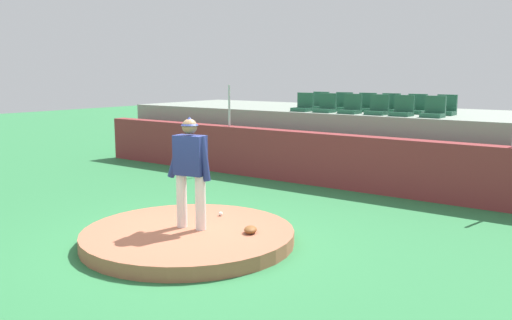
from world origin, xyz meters
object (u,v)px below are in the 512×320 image
object	(u,v)px
stadium_chair_7	(343,105)
stadium_chair_11	(446,109)
stadium_chair_1	(326,106)
stadium_chair_3	(378,108)
pitcher	(190,164)
stadium_chair_0	(304,105)
stadium_chair_4	(403,109)
baseball	(221,214)
stadium_chair_5	(434,111)
stadium_chair_8	(366,106)
stadium_chair_10	(416,108)
stadium_chair_6	(319,104)
fielding_glove	(250,230)
stadium_chair_2	(351,107)
stadium_chair_9	(390,107)

from	to	relation	value
stadium_chair_7	stadium_chair_11	world-z (taller)	same
stadium_chair_1	stadium_chair_3	distance (m)	1.44
pitcher	stadium_chair_0	bearing A→B (deg)	94.44
stadium_chair_11	stadium_chair_4	bearing A→B (deg)	51.53
baseball	stadium_chair_4	bearing A→B (deg)	78.10
pitcher	stadium_chair_5	bearing A→B (deg)	63.37
pitcher	stadium_chair_8	bearing A→B (deg)	81.61
stadium_chair_1	stadium_chair_10	xyz separation A→B (m)	(2.10, 0.91, 0.00)
stadium_chair_5	stadium_chair_6	size ratio (longest dim) A/B	1.00
stadium_chair_6	stadium_chair_10	bearing A→B (deg)	-179.78
pitcher	fielding_glove	bearing A→B (deg)	9.77
stadium_chair_2	stadium_chair_11	world-z (taller)	same
stadium_chair_3	stadium_chair_11	size ratio (longest dim) A/B	1.00
fielding_glove	stadium_chair_4	size ratio (longest dim) A/B	0.60
stadium_chair_0	stadium_chair_8	size ratio (longest dim) A/B	1.00
stadium_chair_2	stadium_chair_7	distance (m)	1.14
stadium_chair_7	stadium_chair_10	world-z (taller)	same
stadium_chair_0	stadium_chair_6	bearing A→B (deg)	-88.79
stadium_chair_0	stadium_chair_5	distance (m)	3.53
baseball	stadium_chair_1	bearing A→B (deg)	99.75
pitcher	baseball	bearing A→B (deg)	86.34
pitcher	stadium_chair_5	size ratio (longest dim) A/B	3.64
stadium_chair_9	stadium_chair_2	bearing A→B (deg)	54.49
fielding_glove	stadium_chair_6	size ratio (longest dim) A/B	0.60
stadium_chair_1	stadium_chair_11	distance (m)	2.98
stadium_chair_4	stadium_chair_1	bearing A→B (deg)	0.22
baseball	stadium_chair_8	bearing A→B (deg)	91.92
stadium_chair_10	stadium_chair_2	bearing A→B (deg)	33.59
stadium_chair_6	pitcher	bearing A→B (deg)	103.71
stadium_chair_3	stadium_chair_7	size ratio (longest dim) A/B	1.00
baseball	stadium_chair_9	xyz separation A→B (m)	(0.45, 6.38, 1.60)
fielding_glove	stadium_chair_10	distance (m)	7.07
stadium_chair_4	stadium_chair_9	xyz separation A→B (m)	(-0.71, 0.91, 0.00)
pitcher	stadium_chair_10	world-z (taller)	stadium_chair_10
stadium_chair_7	stadium_chair_8	xyz separation A→B (m)	(0.70, 0.00, 0.00)
fielding_glove	stadium_chair_3	world-z (taller)	stadium_chair_3
fielding_glove	stadium_chair_7	distance (m)	7.32
fielding_glove	stadium_chair_11	size ratio (longest dim) A/B	0.60
fielding_glove	stadium_chair_5	distance (m)	6.27
pitcher	stadium_chair_6	bearing A→B (deg)	92.75
baseball	stadium_chair_1	world-z (taller)	stadium_chair_1
stadium_chair_5	stadium_chair_6	world-z (taller)	same
stadium_chair_0	fielding_glove	bearing A→B (deg)	114.17
stadium_chair_8	stadium_chair_11	bearing A→B (deg)	-178.79
fielding_glove	stadium_chair_1	distance (m)	6.50
stadium_chair_3	stadium_chair_4	distance (m)	0.65
stadium_chair_8	stadium_chair_9	xyz separation A→B (m)	(0.66, 0.02, 0.00)
pitcher	stadium_chair_2	world-z (taller)	stadium_chair_2
stadium_chair_5	stadium_chair_9	bearing A→B (deg)	-31.29
stadium_chair_1	stadium_chair_4	xyz separation A→B (m)	(2.09, 0.01, 0.00)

